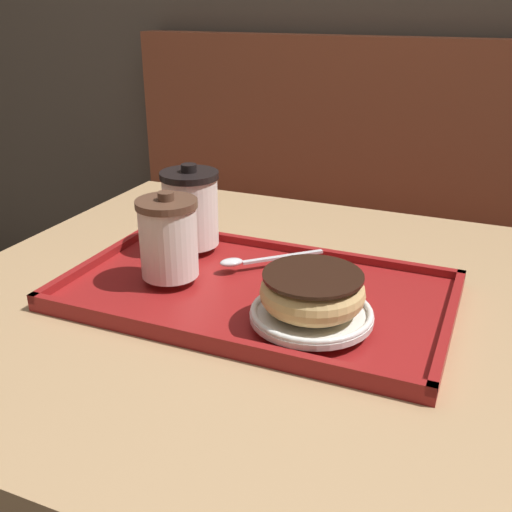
% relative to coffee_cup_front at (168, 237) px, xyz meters
% --- Properties ---
extents(booth_bench, '(1.29, 0.44, 1.00)m').
position_rel_coffee_cup_front_xyz_m(booth_bench, '(-0.04, 0.91, -0.47)').
color(booth_bench, brown).
rests_on(booth_bench, ground_plane).
extents(cafe_table, '(0.86, 0.86, 0.71)m').
position_rel_coffee_cup_front_xyz_m(cafe_table, '(0.10, 0.04, -0.26)').
color(cafe_table, tan).
rests_on(cafe_table, ground_plane).
extents(serving_tray, '(0.53, 0.31, 0.02)m').
position_rel_coffee_cup_front_xyz_m(serving_tray, '(0.12, 0.02, -0.07)').
color(serving_tray, maroon).
rests_on(serving_tray, cafe_table).
extents(coffee_cup_front, '(0.09, 0.09, 0.12)m').
position_rel_coffee_cup_front_xyz_m(coffee_cup_front, '(0.00, 0.00, 0.00)').
color(coffee_cup_front, white).
rests_on(coffee_cup_front, serving_tray).
extents(coffee_cup_rear, '(0.09, 0.09, 0.13)m').
position_rel_coffee_cup_front_xyz_m(coffee_cup_rear, '(-0.03, 0.12, 0.00)').
color(coffee_cup_rear, white).
rests_on(coffee_cup_rear, serving_tray).
extents(plate_with_chocolate_donut, '(0.15, 0.15, 0.01)m').
position_rel_coffee_cup_front_xyz_m(plate_with_chocolate_donut, '(0.23, -0.04, -0.05)').
color(plate_with_chocolate_donut, white).
rests_on(plate_with_chocolate_donut, serving_tray).
extents(donut_chocolate_glazed, '(0.13, 0.13, 0.05)m').
position_rel_coffee_cup_front_xyz_m(donut_chocolate_glazed, '(0.23, -0.04, -0.02)').
color(donut_chocolate_glazed, '#DBB270').
rests_on(donut_chocolate_glazed, plate_with_chocolate_donut).
extents(spoon, '(0.13, 0.12, 0.01)m').
position_rel_coffee_cup_front_xyz_m(spoon, '(0.09, 0.08, -0.05)').
color(spoon, silver).
rests_on(spoon, serving_tray).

